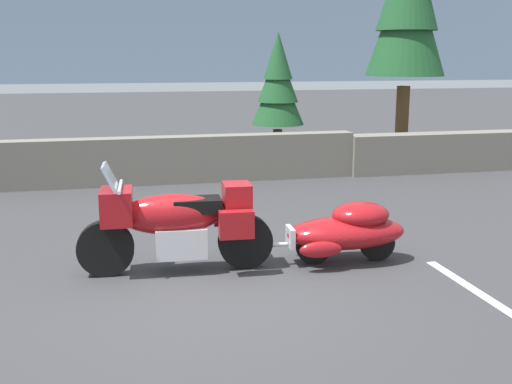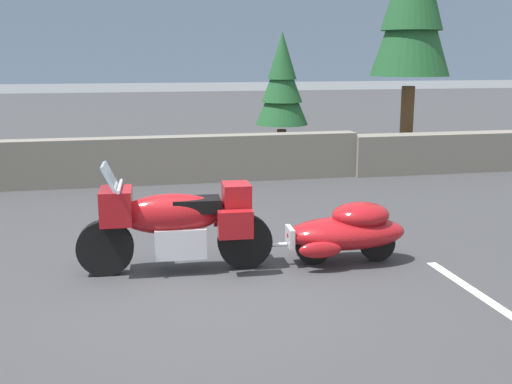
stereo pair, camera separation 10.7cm
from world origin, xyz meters
name	(u,v)px [view 2 (the right image)]	position (x,y,z in m)	size (l,w,h in m)	color
ground_plane	(207,289)	(0.00, 0.00, 0.00)	(80.00, 80.00, 0.00)	#38383A
stone_guard_wall	(164,161)	(-0.05, 6.05, 0.45)	(24.00, 0.57, 0.94)	slate
distant_ridgeline	(123,21)	(0.00, 96.06, 8.00)	(240.00, 80.00, 16.00)	#7F93AD
touring_motorcycle	(175,221)	(-0.28, 0.67, 0.62)	(2.31, 0.81, 1.33)	black
car_shaped_trailer	(347,230)	(1.83, 0.56, 0.41)	(2.22, 0.81, 0.76)	black
pine_tree_secondary	(282,84)	(2.73, 7.30, 1.92)	(1.19, 1.19, 3.07)	brown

